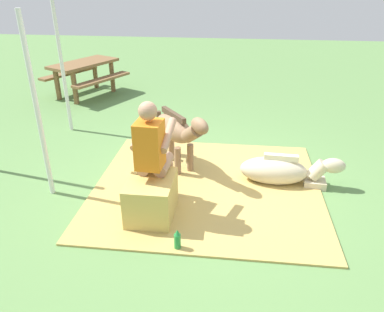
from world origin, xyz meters
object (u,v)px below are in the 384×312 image
(pony_standing, at_px, (177,130))
(tent_pole_left, at_px, (37,110))
(person_seated, at_px, (153,151))
(pony_lying, at_px, (281,171))
(hay_bale, at_px, (151,198))
(tent_pole_right, at_px, (62,68))
(soda_bottle, at_px, (177,240))
(picnic_bench, at_px, (84,70))

(pony_standing, bearing_deg, tent_pole_left, 119.92)
(person_seated, bearing_deg, pony_lying, -63.19)
(hay_bale, relative_size, tent_pole_right, 0.30)
(tent_pole_left, bearing_deg, person_seated, -97.73)
(pony_standing, relative_size, pony_lying, 0.85)
(pony_standing, bearing_deg, soda_bottle, -171.28)
(tent_pole_left, bearing_deg, pony_standing, -60.08)
(hay_bale, height_order, tent_pole_left, tent_pole_left)
(hay_bale, distance_m, tent_pole_right, 3.25)
(pony_standing, height_order, tent_pole_left, tent_pole_left)
(pony_lying, bearing_deg, person_seated, 116.81)
(hay_bale, height_order, picnic_bench, picnic_bench)
(picnic_bench, bearing_deg, hay_bale, -150.99)
(tent_pole_right, relative_size, picnic_bench, 1.15)
(hay_bale, height_order, pony_lying, hay_bale)
(hay_bale, distance_m, picnic_bench, 5.08)
(soda_bottle, relative_size, tent_pole_right, 0.11)
(pony_standing, bearing_deg, person_seated, 174.39)
(pony_standing, xyz_separation_m, soda_bottle, (-1.75, -0.27, -0.46))
(tent_pole_left, height_order, tent_pole_right, same)
(soda_bottle, distance_m, tent_pole_right, 3.92)
(pony_standing, height_order, picnic_bench, pony_standing)
(pony_lying, relative_size, tent_pole_right, 0.61)
(person_seated, relative_size, tent_pole_left, 0.62)
(pony_standing, relative_size, soda_bottle, 4.68)
(soda_bottle, xyz_separation_m, tent_pole_left, (0.90, 1.76, 0.99))
(pony_standing, distance_m, tent_pole_left, 1.79)
(pony_lying, relative_size, tent_pole_left, 0.61)
(tent_pole_right, height_order, picnic_bench, tent_pole_right)
(person_seated, xyz_separation_m, pony_standing, (1.04, -0.10, -0.18))
(hay_bale, xyz_separation_m, pony_lying, (0.94, -1.54, -0.05))
(hay_bale, bearing_deg, person_seated, -2.65)
(hay_bale, height_order, soda_bottle, hay_bale)
(tent_pole_right, bearing_deg, person_seated, -138.43)
(soda_bottle, height_order, tent_pole_left, tent_pole_left)
(tent_pole_right, bearing_deg, hay_bale, -140.53)
(tent_pole_left, relative_size, tent_pole_right, 1.00)
(soda_bottle, bearing_deg, tent_pole_left, 62.93)
(soda_bottle, bearing_deg, person_seated, 27.64)
(person_seated, bearing_deg, soda_bottle, -152.36)
(tent_pole_right, xyz_separation_m, picnic_bench, (2.01, 0.47, -0.53))
(person_seated, bearing_deg, hay_bale, 177.35)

